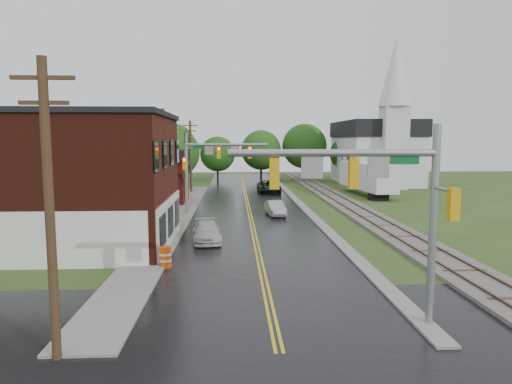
{
  "coord_description": "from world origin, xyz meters",
  "views": [
    {
      "loc": [
        -1.39,
        -13.47,
        6.66
      ],
      "look_at": [
        -0.07,
        13.85,
        3.5
      ],
      "focal_mm": 32.0,
      "sensor_mm": 36.0,
      "label": 1
    }
  ],
  "objects": [
    {
      "name": "sidewalk_left",
      "position": [
        -6.2,
        25.0,
        0.0
      ],
      "size": [
        2.4,
        50.0,
        0.12
      ],
      "primitive_type": "cube",
      "color": "gray",
      "rests_on": "ground"
    },
    {
      "name": "utility_pole_c",
      "position": [
        -6.8,
        44.0,
        4.72
      ],
      "size": [
        1.8,
        0.28,
        9.0
      ],
      "color": "#382616",
      "rests_on": "ground"
    },
    {
      "name": "utility_pole_a",
      "position": [
        -6.8,
        0.0,
        4.72
      ],
      "size": [
        1.8,
        0.28,
        9.0
      ],
      "color": "#382616",
      "rests_on": "ground"
    },
    {
      "name": "suv_dark",
      "position": [
        2.95,
        42.83,
        0.78
      ],
      "size": [
        2.84,
        5.7,
        1.55
      ],
      "primitive_type": "imported",
      "rotation": [
        0.0,
        0.0,
        0.05
      ],
      "color": "black",
      "rests_on": "ground"
    },
    {
      "name": "utility_pole_b",
      "position": [
        -6.8,
        22.0,
        4.72
      ],
      "size": [
        1.8,
        0.28,
        9.0
      ],
      "color": "#382616",
      "rests_on": "ground"
    },
    {
      "name": "railroad",
      "position": [
        10.0,
        35.0,
        0.11
      ],
      "size": [
        3.2,
        80.0,
        0.3
      ],
      "color": "#59544C",
      "rests_on": "ground"
    },
    {
      "name": "cross_road",
      "position": [
        0.0,
        2.0,
        0.0
      ],
      "size": [
        60.0,
        9.0,
        0.02
      ],
      "primitive_type": "cube",
      "color": "black",
      "rests_on": "ground"
    },
    {
      "name": "yellow_house",
      "position": [
        -11.0,
        26.0,
        3.2
      ],
      "size": [
        8.0,
        7.0,
        6.4
      ],
      "primitive_type": "cube",
      "color": "tan",
      "rests_on": "ground"
    },
    {
      "name": "church",
      "position": [
        20.0,
        53.74,
        5.83
      ],
      "size": [
        10.4,
        18.4,
        20.0
      ],
      "color": "silver",
      "rests_on": "ground"
    },
    {
      "name": "semi_trailer",
      "position": [
        14.47,
        40.08,
        2.3
      ],
      "size": [
        3.79,
        12.47,
        3.87
      ],
      "color": "black",
      "rests_on": "ground"
    },
    {
      "name": "pickup_white",
      "position": [
        -3.2,
        15.98,
        0.64
      ],
      "size": [
        2.2,
        4.54,
        1.27
      ],
      "primitive_type": "imported",
      "rotation": [
        0.0,
        0.0,
        0.1
      ],
      "color": "silver",
      "rests_on": "ground"
    },
    {
      "name": "darkred_building",
      "position": [
        -10.0,
        35.0,
        2.2
      ],
      "size": [
        7.0,
        6.0,
        4.4
      ],
      "primitive_type": "cube",
      "color": "#3F0F0C",
      "rests_on": "ground"
    },
    {
      "name": "tree_left_c",
      "position": [
        -13.85,
        39.9,
        4.51
      ],
      "size": [
        6.0,
        6.0,
        7.65
      ],
      "color": "black",
      "rests_on": "ground"
    },
    {
      "name": "construction_barrel",
      "position": [
        -5.0,
        10.0,
        0.55
      ],
      "size": [
        0.7,
        0.7,
        1.09
      ],
      "primitive_type": "cylinder",
      "rotation": [
        0.0,
        0.0,
        0.16
      ],
      "color": "#F54A0A",
      "rests_on": "ground"
    },
    {
      "name": "traffic_signal_far",
      "position": [
        -3.47,
        27.0,
        4.97
      ],
      "size": [
        7.34,
        0.43,
        7.2
      ],
      "color": "gray",
      "rests_on": "ground"
    },
    {
      "name": "sedan_silver",
      "position": [
        2.21,
        26.01,
        0.63
      ],
      "size": [
        1.79,
        3.97,
        1.27
      ],
      "primitive_type": "imported",
      "rotation": [
        0.0,
        0.0,
        0.12
      ],
      "color": "#A0A0A4",
      "rests_on": "ground"
    },
    {
      "name": "ground",
      "position": [
        0.0,
        0.0,
        0.0
      ],
      "size": [
        160.0,
        160.0,
        0.0
      ],
      "primitive_type": "plane",
      "color": "#2C481B",
      "rests_on": "ground"
    },
    {
      "name": "tree_left_b",
      "position": [
        -17.85,
        31.9,
        5.72
      ],
      "size": [
        7.6,
        7.6,
        9.69
      ],
      "color": "black",
      "rests_on": "ground"
    },
    {
      "name": "brick_building",
      "position": [
        -12.48,
        15.0,
        4.15
      ],
      "size": [
        14.3,
        10.3,
        8.3
      ],
      "color": "#45170E",
      "rests_on": "ground"
    },
    {
      "name": "traffic_signal_near",
      "position": [
        3.47,
        2.0,
        4.97
      ],
      "size": [
        7.34,
        0.3,
        7.2
      ],
      "color": "gray",
      "rests_on": "ground"
    },
    {
      "name": "curb_right",
      "position": [
        5.4,
        35.0,
        0.0
      ],
      "size": [
        0.8,
        70.0,
        0.12
      ],
      "primitive_type": "cube",
      "color": "gray",
      "rests_on": "ground"
    },
    {
      "name": "main_road",
      "position": [
        0.0,
        30.0,
        0.0
      ],
      "size": [
        10.0,
        90.0,
        0.02
      ],
      "primitive_type": "cube",
      "color": "black",
      "rests_on": "ground"
    },
    {
      "name": "tree_left_e",
      "position": [
        -8.85,
        45.9,
        4.81
      ],
      "size": [
        6.4,
        6.4,
        8.16
      ],
      "color": "black",
      "rests_on": "ground"
    }
  ]
}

